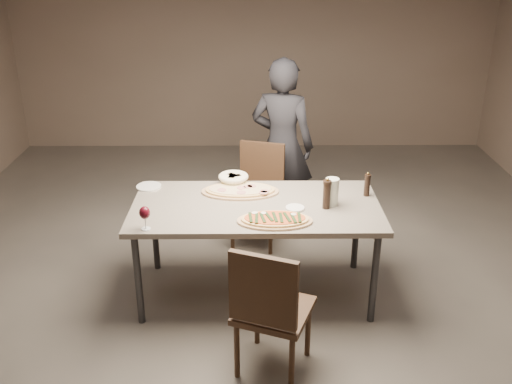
{
  "coord_description": "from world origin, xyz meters",
  "views": [
    {
      "loc": [
        -0.03,
        -3.75,
        2.49
      ],
      "look_at": [
        0.0,
        0.0,
        0.85
      ],
      "focal_mm": 40.0,
      "sensor_mm": 36.0,
      "label": 1
    }
  ],
  "objects_px": {
    "bread_basket": "(233,179)",
    "zucchini_pizza": "(275,220)",
    "diner": "(282,145)",
    "ham_pizza": "(240,191)",
    "carafe": "(332,192)",
    "chair_near": "(269,306)",
    "chair_far": "(259,188)",
    "pepper_mill_left": "(367,185)",
    "dining_table": "(256,212)"
  },
  "relations": [
    {
      "from": "bread_basket",
      "to": "zucchini_pizza",
      "type": "bearing_deg",
      "value": -65.51
    },
    {
      "from": "diner",
      "to": "zucchini_pizza",
      "type": "bearing_deg",
      "value": 104.37
    },
    {
      "from": "bread_basket",
      "to": "ham_pizza",
      "type": "bearing_deg",
      "value": -70.12
    },
    {
      "from": "carafe",
      "to": "chair_near",
      "type": "distance_m",
      "value": 1.08
    },
    {
      "from": "bread_basket",
      "to": "chair_near",
      "type": "relative_size",
      "value": 0.26
    },
    {
      "from": "bread_basket",
      "to": "chair_near",
      "type": "distance_m",
      "value": 1.35
    },
    {
      "from": "bread_basket",
      "to": "diner",
      "type": "xyz_separation_m",
      "value": [
        0.42,
        0.8,
        0.0
      ]
    },
    {
      "from": "chair_far",
      "to": "ham_pizza",
      "type": "bearing_deg",
      "value": 93.06
    },
    {
      "from": "zucchini_pizza",
      "to": "chair_far",
      "type": "relative_size",
      "value": 0.58
    },
    {
      "from": "carafe",
      "to": "chair_near",
      "type": "bearing_deg",
      "value": -117.47
    },
    {
      "from": "pepper_mill_left",
      "to": "chair_near",
      "type": "bearing_deg",
      "value": -125.3
    },
    {
      "from": "carafe",
      "to": "chair_far",
      "type": "relative_size",
      "value": 0.23
    },
    {
      "from": "bread_basket",
      "to": "carafe",
      "type": "distance_m",
      "value": 0.82
    },
    {
      "from": "dining_table",
      "to": "zucchini_pizza",
      "type": "height_order",
      "value": "zucchini_pizza"
    },
    {
      "from": "zucchini_pizza",
      "to": "bread_basket",
      "type": "xyz_separation_m",
      "value": [
        -0.3,
        0.66,
        0.03
      ]
    },
    {
      "from": "diner",
      "to": "bread_basket",
      "type": "bearing_deg",
      "value": 81.28
    },
    {
      "from": "dining_table",
      "to": "chair_near",
      "type": "distance_m",
      "value": 0.94
    },
    {
      "from": "pepper_mill_left",
      "to": "diner",
      "type": "relative_size",
      "value": 0.12
    },
    {
      "from": "zucchini_pizza",
      "to": "pepper_mill_left",
      "type": "distance_m",
      "value": 0.83
    },
    {
      "from": "ham_pizza",
      "to": "carafe",
      "type": "relative_size",
      "value": 2.89
    },
    {
      "from": "bread_basket",
      "to": "carafe",
      "type": "xyz_separation_m",
      "value": [
        0.72,
        -0.38,
        0.05
      ]
    },
    {
      "from": "ham_pizza",
      "to": "pepper_mill_left",
      "type": "xyz_separation_m",
      "value": [
        0.95,
        -0.07,
        0.07
      ]
    },
    {
      "from": "ham_pizza",
      "to": "chair_near",
      "type": "distance_m",
      "value": 1.18
    },
    {
      "from": "carafe",
      "to": "diner",
      "type": "height_order",
      "value": "diner"
    },
    {
      "from": "chair_near",
      "to": "chair_far",
      "type": "relative_size",
      "value": 1.02
    },
    {
      "from": "ham_pizza",
      "to": "pepper_mill_left",
      "type": "height_order",
      "value": "pepper_mill_left"
    },
    {
      "from": "bread_basket",
      "to": "chair_near",
      "type": "xyz_separation_m",
      "value": [
        0.25,
        -1.29,
        -0.29
      ]
    },
    {
      "from": "bread_basket",
      "to": "pepper_mill_left",
      "type": "bearing_deg",
      "value": -12.54
    },
    {
      "from": "zucchini_pizza",
      "to": "pepper_mill_left",
      "type": "relative_size",
      "value": 2.74
    },
    {
      "from": "bread_basket",
      "to": "chair_near",
      "type": "bearing_deg",
      "value": -79.24
    },
    {
      "from": "ham_pizza",
      "to": "pepper_mill_left",
      "type": "bearing_deg",
      "value": -18.5
    },
    {
      "from": "ham_pizza",
      "to": "chair_near",
      "type": "relative_size",
      "value": 0.65
    },
    {
      "from": "dining_table",
      "to": "diner",
      "type": "height_order",
      "value": "diner"
    },
    {
      "from": "carafe",
      "to": "diner",
      "type": "relative_size",
      "value": 0.13
    },
    {
      "from": "bread_basket",
      "to": "chair_near",
      "type": "height_order",
      "value": "chair_near"
    },
    {
      "from": "dining_table",
      "to": "chair_far",
      "type": "xyz_separation_m",
      "value": [
        0.03,
        0.89,
        -0.19
      ]
    },
    {
      "from": "ham_pizza",
      "to": "bread_basket",
      "type": "bearing_deg",
      "value": 95.41
    },
    {
      "from": "ham_pizza",
      "to": "diner",
      "type": "relative_size",
      "value": 0.37
    },
    {
      "from": "pepper_mill_left",
      "to": "chair_far",
      "type": "height_order",
      "value": "pepper_mill_left"
    },
    {
      "from": "ham_pizza",
      "to": "bread_basket",
      "type": "xyz_separation_m",
      "value": [
        -0.06,
        0.16,
        0.03
      ]
    },
    {
      "from": "carafe",
      "to": "pepper_mill_left",
      "type": "bearing_deg",
      "value": 29.44
    },
    {
      "from": "chair_near",
      "to": "diner",
      "type": "distance_m",
      "value": 2.12
    },
    {
      "from": "ham_pizza",
      "to": "dining_table",
      "type": "bearing_deg",
      "value": -76.56
    },
    {
      "from": "zucchini_pizza",
      "to": "diner",
      "type": "distance_m",
      "value": 1.46
    },
    {
      "from": "bread_basket",
      "to": "diner",
      "type": "distance_m",
      "value": 0.9
    },
    {
      "from": "pepper_mill_left",
      "to": "bread_basket",
      "type": "bearing_deg",
      "value": 167.46
    },
    {
      "from": "dining_table",
      "to": "chair_far",
      "type": "relative_size",
      "value": 2.02
    },
    {
      "from": "zucchini_pizza",
      "to": "chair_far",
      "type": "height_order",
      "value": "chair_far"
    },
    {
      "from": "pepper_mill_left",
      "to": "diner",
      "type": "distance_m",
      "value": 1.17
    },
    {
      "from": "zucchini_pizza",
      "to": "ham_pizza",
      "type": "height_order",
      "value": "zucchini_pizza"
    }
  ]
}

